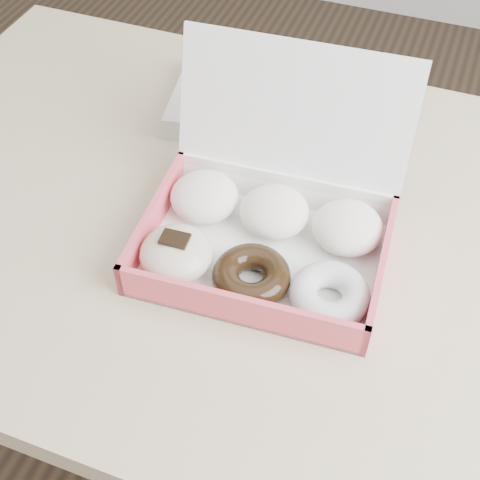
% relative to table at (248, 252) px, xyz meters
% --- Properties ---
extents(ground, '(4.00, 4.00, 0.00)m').
position_rel_table_xyz_m(ground, '(0.00, 0.00, -0.67)').
color(ground, black).
rests_on(ground, ground).
extents(table, '(1.20, 0.80, 0.75)m').
position_rel_table_xyz_m(table, '(0.00, 0.00, 0.00)').
color(table, tan).
rests_on(table, ground).
extents(donut_box, '(0.33, 0.30, 0.23)m').
position_rel_table_xyz_m(donut_box, '(0.04, -0.05, 0.11)').
color(donut_box, white).
rests_on(donut_box, table).
extents(newspapers, '(0.27, 0.23, 0.04)m').
position_rel_table_xyz_m(newspapers, '(-0.08, 0.22, 0.10)').
color(newspapers, silver).
rests_on(newspapers, table).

